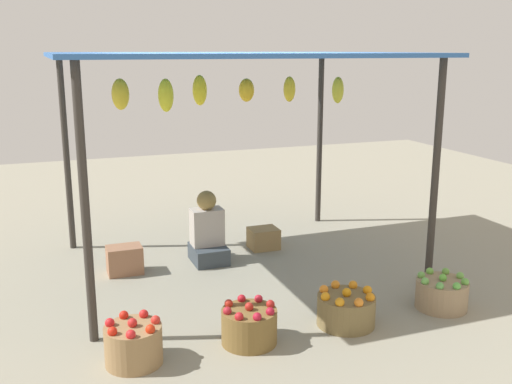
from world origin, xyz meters
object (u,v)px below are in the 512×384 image
Objects in this scene: vendor_person at (208,235)px; wooden_crate_stacked_rear at (264,238)px; basket_red_apples at (249,325)px; wooden_crate_near_vendor at (125,260)px; basket_oranges at (346,309)px; basket_green_apples at (442,293)px; basket_red_tomatoes at (133,344)px.

vendor_person reaches higher than wooden_crate_stacked_rear.
vendor_person is 1.91m from basket_red_apples.
wooden_crate_near_vendor is at bearing 110.54° from basket_red_apples.
vendor_person is 2.22× the size of wooden_crate_near_vendor.
vendor_person reaches higher than basket_oranges.
basket_oranges is 1.07× the size of basket_green_apples.
wooden_crate_near_vendor is (0.21, 1.84, -0.01)m from basket_red_tomatoes.
wooden_crate_stacked_rear is (-0.90, 2.07, -0.02)m from basket_green_apples.
basket_red_apples is 2.28m from wooden_crate_stacked_rear.
vendor_person is 2.19m from basket_red_tomatoes.
basket_green_apples is (1.82, 0.01, -0.01)m from basket_red_apples.
vendor_person is 1.61× the size of basket_oranges.
wooden_crate_stacked_rear is (0.06, 2.06, -0.02)m from basket_oranges.
basket_oranges is at bearing 179.63° from basket_green_apples.
vendor_person is 1.85× the size of basket_red_tomatoes.
wooden_crate_stacked_rear is at bearing 88.27° from basket_oranges.
basket_red_apples is 1.24× the size of wooden_crate_near_vendor.
vendor_person reaches higher than basket_green_apples.
basket_green_apples is (0.96, -0.01, -0.00)m from basket_oranges.
basket_oranges is 2.06m from wooden_crate_stacked_rear.
basket_red_apples reaches higher than wooden_crate_near_vendor.
basket_red_apples is 1.97m from wooden_crate_near_vendor.
vendor_person is 0.76m from wooden_crate_stacked_rear.
vendor_person is 2.00m from basket_oranges.
wooden_crate_stacked_rear is (1.82, 2.07, -0.03)m from basket_red_tomatoes.
basket_red_tomatoes is at bearing -120.36° from vendor_person.
wooden_crate_near_vendor is 1.08× the size of wooden_crate_stacked_rear.
wooden_crate_near_vendor is (-2.51, 1.84, 0.01)m from basket_green_apples.
basket_red_tomatoes is 0.90m from basket_red_apples.
basket_green_apples is 1.29× the size of wooden_crate_near_vendor.
basket_oranges is 2.40m from wooden_crate_near_vendor.
basket_red_apples reaches higher than wooden_crate_stacked_rear.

